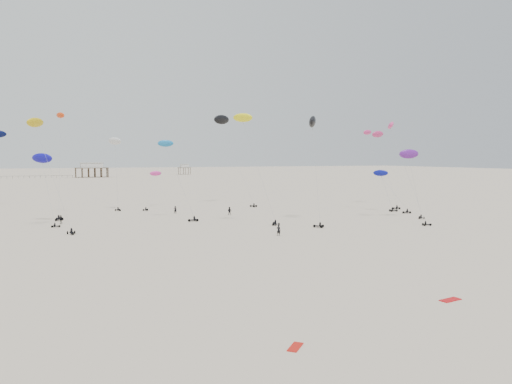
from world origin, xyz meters
name	(u,v)px	position (x,y,z in m)	size (l,w,h in m)	color
ground_plane	(147,191)	(0.00, 200.00, 0.00)	(900.00, 900.00, 0.00)	beige
pavilion_main	(92,171)	(-10.00, 350.00, 4.22)	(21.00, 13.00, 9.80)	brown
pavilion_small	(184,170)	(60.00, 380.00, 3.49)	(9.00, 7.00, 8.00)	brown
pier_fence	(4,177)	(-62.00, 350.00, 0.77)	(80.20, 0.20, 1.50)	black
rig_0	(116,154)	(-19.48, 132.65, 13.98)	(3.92, 5.15, 18.39)	black
rig_1	(152,186)	(-9.92, 135.77, 5.83)	(7.09, 12.31, 13.75)	black
rig_2	(178,177)	(-9.47, 108.66, 9.12)	(6.92, 9.29, 17.48)	black
rig_3	(59,170)	(-32.73, 122.25, 10.52)	(3.61, 15.92, 25.30)	black
rig_4	(45,152)	(-35.28, 102.67, 14.28)	(8.39, 13.37, 21.66)	black
rig_5	(411,164)	(38.12, 92.16, 11.73)	(4.97, 4.54, 15.15)	black
rig_7	(399,148)	(32.76, 89.47, 15.17)	(3.43, 14.31, 21.97)	black
rig_8	(382,150)	(50.21, 118.99, 15.21)	(7.46, 16.12, 23.19)	black
rig_9	(380,170)	(41.09, 107.18, 10.05)	(6.38, 8.18, 20.30)	black
rig_10	(390,187)	(41.93, 104.11, 6.02)	(5.29, 9.39, 10.99)	black
rig_11	(44,166)	(-35.75, 114.13, 11.60)	(5.63, 12.39, 15.42)	black
rig_12	(225,128)	(11.35, 139.00, 21.40)	(8.76, 16.54, 26.67)	black
rig_13	(252,148)	(2.62, 96.50, 15.20)	(7.72, 8.66, 22.24)	black
rig_14	(313,136)	(15.42, 94.77, 17.62)	(7.06, 13.58, 22.51)	black
spectator_0	(279,236)	(1.19, 80.75, 0.00)	(0.79, 0.54, 2.18)	black
spectator_1	(230,215)	(3.37, 112.26, 0.00)	(1.08, 0.63, 2.22)	black
spectator_2	(61,224)	(-32.82, 110.60, 0.00)	(1.23, 0.66, 2.09)	black
spectator_3	(175,214)	(-7.53, 119.92, 0.00)	(0.78, 0.53, 2.14)	black
grounded_kite_a	(450,300)	(-0.10, 39.89, 0.00)	(2.20, 0.90, 0.08)	#B70B0F
grounded_kite_b	(295,347)	(-18.70, 35.03, 0.00)	(1.80, 0.70, 0.07)	#B7130B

